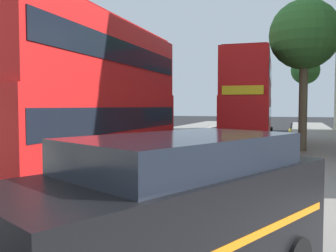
{
  "coord_description": "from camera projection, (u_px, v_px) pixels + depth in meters",
  "views": [
    {
      "loc": [
        4.76,
        -1.22,
        2.5
      ],
      "look_at": [
        0.5,
        11.0,
        1.8
      ],
      "focal_mm": 39.0,
      "sensor_mm": 36.0,
      "label": 1
    }
  ],
  "objects": [
    {
      "name": "sidewalk_left",
      "position": [
        78.0,
        150.0,
        20.06
      ],
      "size": [
        4.0,
        80.0,
        0.14
      ],
      "primitive_type": "cube",
      "color": "gray",
      "rests_on": "ground"
    },
    {
      "name": "kerb_line_outer",
      "position": [
        284.0,
        169.0,
        14.6
      ],
      "size": [
        0.1,
        56.0,
        0.01
      ],
      "primitive_type": "cube",
      "color": "yellow",
      "rests_on": "ground"
    },
    {
      "name": "kerb_line_inner",
      "position": [
        280.0,
        168.0,
        14.65
      ],
      "size": [
        0.1,
        56.0,
        0.01
      ],
      "primitive_type": "cube",
      "color": "yellow",
      "rests_on": "ground"
    },
    {
      "name": "double_decker_bus_away",
      "position": [
        95.0,
        92.0,
        13.44
      ],
      "size": [
        2.81,
        10.81,
        5.64
      ],
      "color": "red",
      "rests_on": "ground"
    },
    {
      "name": "double_decker_bus_oncoming",
      "position": [
        250.0,
        98.0,
        22.91
      ],
      "size": [
        3.18,
        10.91,
        5.64
      ],
      "color": "red",
      "rests_on": "ground"
    },
    {
      "name": "taxi_minivan",
      "position": [
        171.0,
        219.0,
        4.6
      ],
      "size": [
        3.74,
        5.15,
        2.12
      ],
      "color": "black",
      "rests_on": "ground"
    },
    {
      "name": "street_tree_near",
      "position": [
        305.0,
        71.0,
        36.89
      ],
      "size": [
        2.84,
        2.84,
        7.45
      ],
      "color": "#6B6047",
      "rests_on": "sidewalk_right"
    },
    {
      "name": "street_tree_mid",
      "position": [
        304.0,
        36.0,
        19.12
      ],
      "size": [
        3.64,
        3.64,
        7.95
      ],
      "color": "#6B6047",
      "rests_on": "sidewalk_right"
    }
  ]
}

